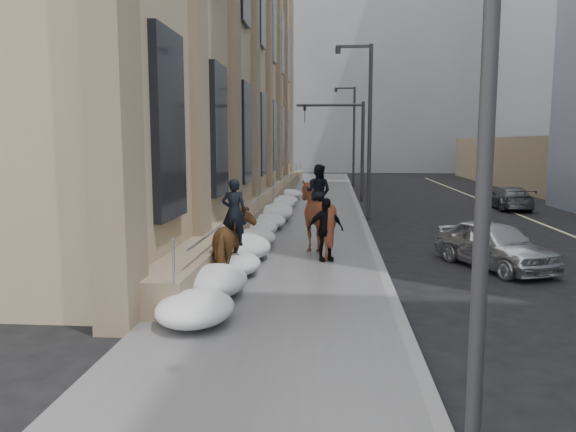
# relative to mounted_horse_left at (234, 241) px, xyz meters

# --- Properties ---
(ground) EXTENTS (140.00, 140.00, 0.00)m
(ground) POSITION_rel_mounted_horse_left_xyz_m (1.26, -1.60, -1.11)
(ground) COLOR black
(ground) RESTS_ON ground
(sidewalk) EXTENTS (5.00, 80.00, 0.12)m
(sidewalk) POSITION_rel_mounted_horse_left_xyz_m (1.26, 8.40, -1.05)
(sidewalk) COLOR #545457
(sidewalk) RESTS_ON ground
(curb) EXTENTS (0.24, 80.00, 0.12)m
(curb) POSITION_rel_mounted_horse_left_xyz_m (3.88, 8.40, -1.05)
(curb) COLOR slate
(curb) RESTS_ON ground
(lane_line) EXTENTS (0.15, 70.00, 0.01)m
(lane_line) POSITION_rel_mounted_horse_left_xyz_m (11.76, 8.40, -1.10)
(lane_line) COLOR #BFB78C
(lane_line) RESTS_ON ground
(limestone_building) EXTENTS (6.10, 44.00, 18.00)m
(limestone_building) POSITION_rel_mounted_horse_left_xyz_m (-3.99, 18.36, 7.79)
(limestone_building) COLOR tan
(limestone_building) RESTS_ON ground
(bg_building_mid) EXTENTS (30.00, 12.00, 28.00)m
(bg_building_mid) POSITION_rel_mounted_horse_left_xyz_m (5.26, 58.40, 12.89)
(bg_building_mid) COLOR slate
(bg_building_mid) RESTS_ON ground
(bg_building_far) EXTENTS (24.00, 12.00, 20.00)m
(bg_building_far) POSITION_rel_mounted_horse_left_xyz_m (-4.74, 70.40, 8.89)
(bg_building_far) COLOR gray
(bg_building_far) RESTS_ON ground
(streetlight_near) EXTENTS (1.71, 0.24, 8.00)m
(streetlight_near) POSITION_rel_mounted_horse_left_xyz_m (4.00, -7.60, 3.47)
(streetlight_near) COLOR #2D2D30
(streetlight_near) RESTS_ON ground
(streetlight_mid) EXTENTS (1.71, 0.24, 8.00)m
(streetlight_mid) POSITION_rel_mounted_horse_left_xyz_m (4.00, 12.40, 3.47)
(streetlight_mid) COLOR #2D2D30
(streetlight_mid) RESTS_ON ground
(streetlight_far) EXTENTS (1.71, 0.24, 8.00)m
(streetlight_far) POSITION_rel_mounted_horse_left_xyz_m (4.00, 32.40, 3.47)
(streetlight_far) COLOR #2D2D30
(streetlight_far) RESTS_ON ground
(traffic_signal) EXTENTS (4.10, 0.22, 6.00)m
(traffic_signal) POSITION_rel_mounted_horse_left_xyz_m (3.34, 20.40, 2.89)
(traffic_signal) COLOR #2D2D30
(traffic_signal) RESTS_ON ground
(snow_bank) EXTENTS (1.70, 18.10, 0.76)m
(snow_bank) POSITION_rel_mounted_horse_left_xyz_m (-0.16, 6.50, -0.64)
(snow_bank) COLOR silver
(snow_bank) RESTS_ON sidewalk
(mounted_horse_left) EXTENTS (1.05, 2.17, 2.57)m
(mounted_horse_left) POSITION_rel_mounted_horse_left_xyz_m (0.00, 0.00, 0.00)
(mounted_horse_left) COLOR #563519
(mounted_horse_left) RESTS_ON sidewalk
(mounted_horse_right) EXTENTS (2.45, 2.59, 2.79)m
(mounted_horse_right) POSITION_rel_mounted_horse_left_xyz_m (2.00, 3.44, 0.23)
(mounted_horse_right) COLOR #502617
(mounted_horse_right) RESTS_ON sidewalk
(pedestrian) EXTENTS (1.18, 0.76, 1.87)m
(pedestrian) POSITION_rel_mounted_horse_left_xyz_m (2.29, 2.40, -0.05)
(pedestrian) COLOR black
(pedestrian) RESTS_ON sidewalk
(car_silver) EXTENTS (3.16, 4.35, 1.38)m
(car_silver) POSITION_rel_mounted_horse_left_xyz_m (7.14, 2.32, -0.42)
(car_silver) COLOR #B5B8BD
(car_silver) RESTS_ON ground
(car_grey) EXTENTS (1.75, 4.21, 1.22)m
(car_grey) POSITION_rel_mounted_horse_left_xyz_m (11.97, 16.95, -0.50)
(car_grey) COLOR #4D4F53
(car_grey) RESTS_ON ground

